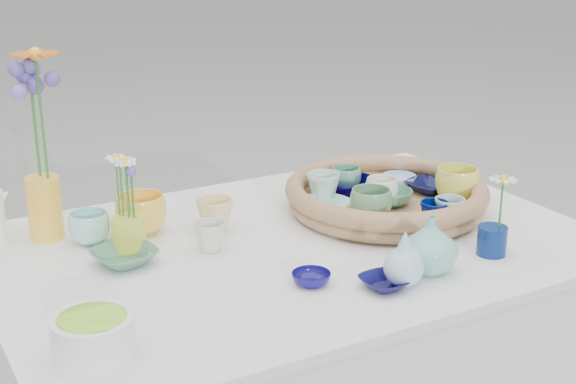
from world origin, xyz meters
TOP-DOWN VIEW (x-y plane):
  - wicker_tray at (0.28, 0.05)m, footprint 0.47×0.47m
  - tray_ceramic_0 at (0.24, 0.14)m, footprint 0.17×0.17m
  - tray_ceramic_1 at (0.43, 0.07)m, footprint 0.13×0.13m
  - tray_ceramic_2 at (0.44, -0.01)m, footprint 0.14×0.14m
  - tray_ceramic_3 at (0.29, 0.05)m, footprint 0.14×0.14m
  - tray_ceramic_4 at (0.19, -0.02)m, footprint 0.10×0.10m
  - tray_ceramic_5 at (0.13, 0.07)m, footprint 0.14×0.14m
  - tray_ceramic_6 at (0.16, 0.13)m, footprint 0.09×0.09m
  - tray_ceramic_7 at (0.28, 0.07)m, footprint 0.09×0.09m
  - tray_ceramic_8 at (0.39, 0.15)m, footprint 0.11×0.11m
  - tray_ceramic_9 at (0.29, -0.12)m, footprint 0.08×0.08m
  - tray_ceramic_10 at (0.13, -0.02)m, footprint 0.10×0.10m
  - tray_ceramic_11 at (0.32, -0.12)m, footprint 0.08×0.08m
  - tray_ceramic_12 at (0.26, 0.19)m, footprint 0.10×0.10m
  - loose_ceramic_0 at (-0.27, 0.20)m, footprint 0.11×0.11m
  - loose_ceramic_1 at (-0.12, 0.13)m, footprint 0.10×0.10m
  - loose_ceramic_2 at (-0.35, 0.06)m, footprint 0.15×0.15m
  - loose_ceramic_3 at (-0.17, 0.04)m, footprint 0.08×0.08m
  - loose_ceramic_4 at (-0.07, -0.20)m, footprint 0.08×0.08m
  - loose_ceramic_5 at (-0.38, 0.20)m, footprint 0.09×0.09m
  - loose_ceramic_6 at (0.04, -0.29)m, footprint 0.09×0.09m
  - fluted_bowl at (-0.51, -0.26)m, footprint 0.17×0.17m
  - bud_vase_paleblue at (0.07, -0.29)m, footprint 0.10×0.10m
  - bud_vase_seafoam at (0.16, -0.26)m, footprint 0.14×0.14m
  - bud_vase_cobalt at (0.32, -0.26)m, footprint 0.06×0.06m
  - single_daisy at (0.33, -0.27)m, footprint 0.08×0.08m
  - tall_vase_yellow at (-0.45, 0.28)m, footprint 0.08×0.08m
  - gerbera at (-0.44, 0.26)m, footprint 0.13×0.13m
  - hydrangea at (-0.45, 0.29)m, footprint 0.10×0.10m
  - daisy_cup at (-0.32, 0.12)m, footprint 0.08×0.08m
  - daisy_posy at (-0.32, 0.12)m, footprint 0.09×0.09m

SIDE VIEW (x-z plane):
  - loose_ceramic_6 at x=0.04m, z-range 0.77..0.79m
  - loose_ceramic_4 at x=-0.07m, z-range 0.77..0.79m
  - loose_ceramic_2 at x=-0.35m, z-range 0.77..0.80m
  - bud_vase_cobalt at x=0.32m, z-range 0.77..0.83m
  - tray_ceramic_8 at x=0.39m, z-range 0.78..0.81m
  - loose_ceramic_3 at x=-0.17m, z-range 0.77..0.83m
  - tray_ceramic_1 at x=0.43m, z-range 0.78..0.81m
  - tray_ceramic_5 at x=0.13m, z-range 0.78..0.81m
  - tray_ceramic_10 at x=0.13m, z-range 0.78..0.81m
  - fluted_bowl at x=-0.51m, z-range 0.77..0.83m
  - loose_ceramic_5 at x=-0.38m, z-range 0.77..0.83m
  - tray_ceramic_3 at x=0.29m, z-range 0.78..0.82m
  - daisy_cup at x=-0.32m, z-range 0.77..0.84m
  - loose_ceramic_1 at x=-0.12m, z-range 0.77..0.84m
  - wicker_tray at x=0.28m, z-range 0.77..0.84m
  - tray_ceramic_0 at x=0.24m, z-range 0.78..0.82m
  - loose_ceramic_0 at x=-0.27m, z-range 0.77..0.85m
  - tray_ceramic_9 at x=0.29m, z-range 0.78..0.84m
  - tray_ceramic_12 at x=0.26m, z-range 0.78..0.84m
  - tray_ceramic_7 at x=0.28m, z-range 0.78..0.84m
  - tray_ceramic_11 at x=0.32m, z-range 0.78..0.84m
  - tray_ceramic_6 at x=0.16m, z-range 0.78..0.86m
  - tray_ceramic_4 at x=0.19m, z-range 0.78..0.86m
  - bud_vase_seafoam at x=0.16m, z-range 0.77..0.88m
  - bud_vase_paleblue at x=0.07m, z-range 0.77..0.88m
  - tray_ceramic_2 at x=0.44m, z-range 0.78..0.87m
  - tall_vase_yellow at x=-0.45m, z-range 0.77..0.90m
  - single_daisy at x=0.33m, z-range 0.82..0.94m
  - daisy_posy at x=-0.32m, z-range 0.84..0.97m
  - hydrangea at x=-0.45m, z-range 0.86..1.15m
  - gerbera at x=-0.44m, z-range 0.89..1.17m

